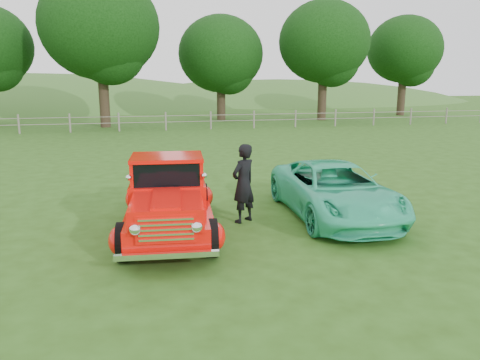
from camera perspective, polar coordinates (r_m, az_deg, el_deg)
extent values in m
plane|color=#294B14|center=(10.02, -0.45, -7.56)|extent=(140.00, 140.00, 0.00)
ellipsoid|color=#386425|center=(69.59, -25.92, 4.25)|extent=(84.00, 60.00, 18.00)
ellipsoid|color=#386425|center=(74.88, 4.52, 6.79)|extent=(72.00, 52.00, 14.00)
cube|color=slate|center=(31.40, -9.04, 7.00)|extent=(48.00, 0.04, 0.04)
cube|color=slate|center=(31.37, -9.06, 7.73)|extent=(48.00, 0.04, 0.04)
cylinder|color=black|center=(34.28, -16.28, 10.24)|extent=(0.70, 0.70, 4.84)
ellipsoid|color=black|center=(34.44, -16.74, 17.57)|extent=(8.00, 8.00, 7.20)
cylinder|color=black|center=(38.87, -2.32, 10.10)|extent=(0.70, 0.70, 3.74)
ellipsoid|color=black|center=(38.89, -2.37, 15.12)|extent=(6.80, 6.80, 6.12)
cylinder|color=black|center=(39.21, 10.00, 10.43)|extent=(0.70, 0.70, 4.40)
ellipsoid|color=black|center=(39.29, 10.23, 16.27)|extent=(7.20, 7.20, 6.48)
cylinder|color=black|center=(45.98, 19.11, 10.07)|extent=(0.70, 0.70, 4.18)
ellipsoid|color=black|center=(46.03, 19.45, 14.80)|extent=(6.60, 6.60, 5.94)
cylinder|color=black|center=(9.18, -14.01, -7.33)|extent=(0.30, 0.78, 0.76)
cylinder|color=black|center=(9.14, -3.54, -7.06)|extent=(0.30, 0.78, 0.76)
cylinder|color=black|center=(12.13, -12.48, -2.41)|extent=(0.30, 0.78, 0.76)
cylinder|color=black|center=(12.10, -4.62, -2.20)|extent=(0.30, 0.78, 0.76)
cube|color=red|center=(10.54, -8.69, -3.38)|extent=(1.95, 4.73, 0.44)
ellipsoid|color=red|center=(9.18, -14.46, -7.10)|extent=(0.48, 0.78, 0.54)
ellipsoid|color=red|center=(9.13, -3.10, -6.81)|extent=(0.48, 0.78, 0.54)
ellipsoid|color=red|center=(12.13, -12.82, -2.24)|extent=(0.48, 0.78, 0.54)
ellipsoid|color=red|center=(12.09, -4.29, -2.00)|extent=(0.48, 0.78, 0.54)
cube|color=red|center=(8.94, -8.91, -3.66)|extent=(1.46, 1.71, 0.42)
cube|color=red|center=(10.34, -8.77, -1.34)|extent=(1.71, 1.48, 0.44)
cube|color=black|center=(10.24, -8.86, 1.21)|extent=(1.54, 1.24, 0.50)
cube|color=red|center=(10.19, -8.91, 2.76)|extent=(1.62, 1.35, 0.08)
cube|color=red|center=(11.76, -8.65, 0.13)|extent=(1.34, 2.04, 0.45)
cube|color=white|center=(8.20, -8.98, -6.02)|extent=(1.07, 0.19, 0.50)
cube|color=white|center=(8.25, -8.90, -9.07)|extent=(1.81, 0.26, 0.10)
cube|color=white|center=(12.92, -8.51, -1.17)|extent=(1.71, 0.25, 0.10)
imported|color=#32C995|center=(11.85, 11.47, -1.27)|extent=(2.40, 4.91, 1.34)
imported|color=black|center=(11.13, 0.42, -0.42)|extent=(0.83, 0.77, 1.90)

